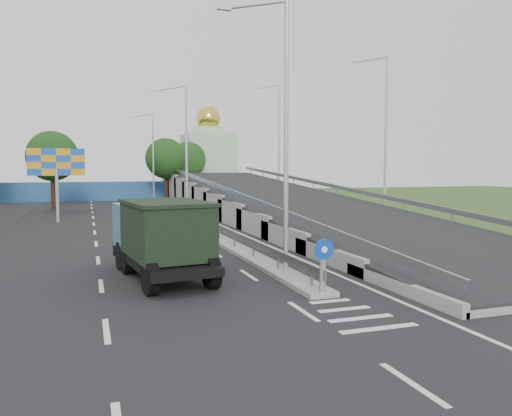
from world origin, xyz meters
name	(u,v)px	position (x,y,z in m)	size (l,w,h in m)	color
ground	(359,318)	(0.00, 0.00, 0.00)	(160.00, 160.00, 0.00)	#2D4C1E
road_surface	(153,233)	(-3.00, 20.00, 0.00)	(26.00, 90.00, 0.04)	black
median	(188,223)	(0.00, 24.00, 0.10)	(1.00, 44.00, 0.20)	gray
overpass_ramp	(284,198)	(7.50, 24.00, 1.75)	(10.00, 50.00, 3.50)	gray
median_guardrail	(188,214)	(0.00, 24.00, 0.75)	(0.09, 44.00, 0.71)	gray
sign_bollard	(323,266)	(0.00, 2.17, 1.03)	(0.64, 0.23, 1.67)	black
lamp_post_near	(282,121)	(0.11, 6.00, 5.81)	(2.74, 0.18, 10.08)	#B2B5B7
lamp_post_mid	(184,145)	(0.11, 26.00, 5.81)	(2.74, 0.18, 10.08)	#B2B5B7
lamp_post_far	(151,153)	(0.11, 46.00, 5.81)	(2.74, 0.18, 10.08)	#B2B5B7
blue_wall	(112,191)	(-4.00, 52.00, 1.20)	(30.00, 0.50, 2.40)	#26548E
church	(208,160)	(10.00, 60.00, 5.31)	(7.00, 7.00, 13.80)	#B2CCAD
billboard	(56,166)	(-9.00, 28.00, 4.19)	(4.00, 0.24, 5.50)	#B2B5B7
tree_left_mid	(52,156)	(-10.00, 40.00, 5.18)	(4.80, 4.80, 7.60)	black
tree_median_far	(166,159)	(2.00, 48.00, 5.18)	(4.80, 4.80, 7.60)	black
tree_ramp_far	(188,160)	(6.00, 55.00, 5.18)	(4.80, 4.80, 7.60)	black
dump_truck	(160,235)	(-4.35, 6.86, 1.60)	(3.21, 6.80, 2.89)	black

